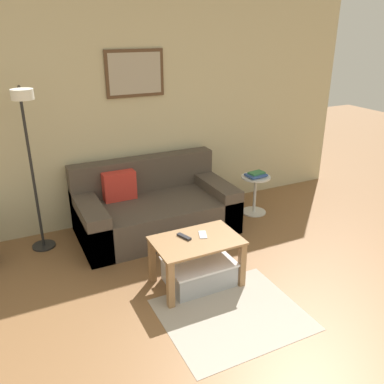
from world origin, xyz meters
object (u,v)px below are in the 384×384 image
Objects in this scene: remote_control at (184,237)px; floor_lamp at (29,146)px; couch at (154,209)px; side_table at (255,191)px; book_stack at (256,175)px; cell_phone at (203,235)px; coffee_table at (197,250)px; storage_bin at (199,271)px.

floor_lamp is at bearing 116.47° from remote_control.
couch is 1.02× the size of floor_lamp.
side_table is 0.22m from book_stack.
floor_lamp is 11.31× the size of remote_control.
book_stack is 1.67× the size of remote_control.
cell_phone is (-1.25, -0.99, 0.16)m from side_table.
floor_lamp reaches higher than book_stack.
coffee_table is at bearing -142.14° from book_stack.
floor_lamp reaches higher than side_table.
coffee_table reaches higher than storage_bin.
side_table is at bearing 58.47° from cell_phone.
storage_bin is 1.69m from side_table.
couch is 6.90× the size of book_stack.
cell_phone is at bearing -40.53° from floor_lamp.
side_table is (2.51, -0.09, -0.87)m from floor_lamp.
couch reaches higher than storage_bin.
side_table is (1.30, -0.12, 0.03)m from couch.
remote_control is (-0.11, 0.09, 0.34)m from storage_bin.
side_table is 1.72m from remote_control.
couch is 1.50m from floor_lamp.
storage_bin is 1.72m from book_stack.
couch is 1.33m from book_stack.
book_stack is (1.33, 1.03, 0.16)m from coffee_table.
book_stack is at bearing 14.32° from remote_control.
couch is 1.16m from coffee_table.
book_stack is (1.30, -0.12, 0.24)m from couch.
floor_lamp reaches higher than remote_control.
book_stack reaches higher than cell_phone.
floor_lamp is at bearing 177.88° from side_table.
storage_bin is (-0.01, -1.16, -0.15)m from couch.
floor_lamp is (-1.20, 1.14, 1.04)m from storage_bin.
coffee_table is at bearing 159.38° from storage_bin.
coffee_table is at bearing -62.85° from remote_control.
couch is at bearing 64.01° from remote_control.
floor_lamp is 6.79× the size of book_stack.
storage_bin is 0.35× the size of floor_lamp.
floor_lamp is (-1.21, -0.03, 0.89)m from couch.
book_stack is 1.78× the size of cell_phone.
coffee_table is 1.69m from side_table.
book_stack is at bearing -2.21° from floor_lamp.
floor_lamp is at bearing 136.41° from storage_bin.
floor_lamp is at bearing -178.78° from couch.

